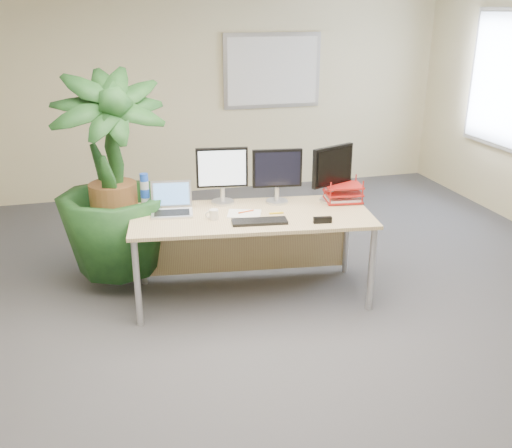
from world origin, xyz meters
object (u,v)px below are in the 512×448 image
object	(u,v)px
laptop	(172,205)
desk	(250,227)
floor_plant	(114,204)
monitor_right	(277,172)
monitor_left	(222,172)

from	to	relation	value
laptop	desk	bearing A→B (deg)	-10.09
floor_plant	monitor_right	bearing A→B (deg)	-12.91
floor_plant	laptop	world-z (taller)	floor_plant
desk	laptop	size ratio (longest dim) A/B	5.53
monitor_left	laptop	distance (m)	0.51
monitor_left	desk	bearing A→B (deg)	-50.55
monitor_right	laptop	xyz separation A→B (m)	(-0.90, -0.00, -0.21)
desk	monitor_right	distance (m)	0.52
desk	monitor_right	world-z (taller)	monitor_right
monitor_right	desk	bearing A→B (deg)	-156.63
monitor_left	monitor_right	xyz separation A→B (m)	(0.45, -0.11, -0.01)
desk	monitor_right	bearing A→B (deg)	23.37
floor_plant	monitor_left	world-z (taller)	floor_plant
floor_plant	monitor_right	world-z (taller)	floor_plant
floor_plant	monitor_left	size ratio (longest dim) A/B	3.10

